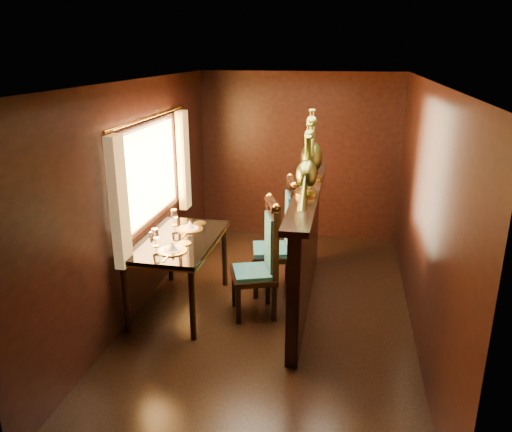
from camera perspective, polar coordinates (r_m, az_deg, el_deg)
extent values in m
plane|color=black|center=(5.70, 1.92, -10.87)|extent=(5.00, 5.00, 0.00)
cube|color=black|center=(7.60, 4.90, 6.73)|extent=(3.00, 0.04, 2.50)
cube|color=black|center=(2.95, -5.41, -13.11)|extent=(3.00, 0.04, 2.50)
cube|color=black|center=(5.61, -13.28, 2.02)|extent=(0.04, 5.00, 2.50)
cube|color=black|center=(5.21, 18.61, 0.26)|extent=(0.04, 5.00, 2.50)
cube|color=beige|center=(4.97, 2.23, 15.11)|extent=(3.00, 5.00, 0.04)
cube|color=#FFC672|center=(5.82, -12.23, 4.74)|extent=(0.01, 1.70, 1.05)
cube|color=gold|center=(4.94, -15.40, 1.45)|extent=(0.10, 0.22, 1.30)
cube|color=gold|center=(6.68, -8.28, 6.28)|extent=(0.10, 0.22, 1.30)
cylinder|color=gold|center=(5.68, -11.95, 11.05)|extent=(0.03, 2.20, 0.03)
cube|color=black|center=(5.65, 5.72, -3.89)|extent=(0.12, 2.60, 1.30)
cube|color=#393C1B|center=(5.63, 5.07, -3.38)|extent=(0.02, 2.20, 0.95)
cube|color=black|center=(5.43, 5.94, 2.76)|extent=(0.26, 2.70, 0.06)
cube|color=black|center=(5.53, -8.92, -2.77)|extent=(0.84, 1.39, 0.04)
cube|color=gold|center=(5.54, -8.91, -3.06)|extent=(0.86, 1.41, 0.02)
cylinder|color=black|center=(5.31, -14.66, -9.14)|extent=(0.06, 0.06, 0.77)
cylinder|color=black|center=(5.06, -7.29, -10.10)|extent=(0.06, 0.06, 0.77)
cylinder|color=black|center=(6.35, -9.83, -4.07)|extent=(0.06, 0.06, 0.77)
cylinder|color=black|center=(6.14, -3.63, -4.62)|extent=(0.06, 0.06, 0.77)
cylinder|color=gold|center=(5.19, -9.51, -3.93)|extent=(0.30, 0.30, 0.01)
cone|color=silver|center=(5.17, -9.54, -3.38)|extent=(0.11, 0.11, 0.10)
cylinder|color=gold|center=(5.78, -7.55, -1.46)|extent=(0.30, 0.30, 0.01)
cone|color=silver|center=(5.77, -7.58, -0.96)|extent=(0.11, 0.11, 0.10)
cylinder|color=silver|center=(5.61, -11.94, -2.11)|extent=(0.03, 0.03, 0.06)
cylinder|color=silver|center=(5.65, -11.73, -1.92)|extent=(0.03, 0.03, 0.06)
cube|color=black|center=(5.46, -0.28, -6.92)|extent=(0.60, 0.60, 0.06)
cube|color=navy|center=(5.44, -0.28, -6.43)|extent=(0.54, 0.54, 0.05)
cube|color=navy|center=(5.34, 1.88, -2.97)|extent=(0.15, 0.36, 0.60)
cube|color=black|center=(5.38, -2.04, -10.22)|extent=(0.05, 0.05, 0.42)
cube|color=black|center=(5.43, 2.07, -9.92)|extent=(0.05, 0.05, 0.42)
cube|color=black|center=(5.72, -2.50, -8.38)|extent=(0.05, 0.05, 0.42)
cube|color=black|center=(5.77, 1.36, -8.12)|extent=(0.05, 0.05, 0.42)
sphere|color=gold|center=(5.01, 2.33, 1.05)|extent=(0.07, 0.07, 0.07)
sphere|color=gold|center=(5.37, 1.55, 2.27)|extent=(0.07, 0.07, 0.07)
cube|color=black|center=(5.97, 1.87, -4.32)|extent=(0.60, 0.60, 0.06)
cube|color=navy|center=(5.95, 1.88, -3.84)|extent=(0.54, 0.54, 0.05)
cube|color=navy|center=(5.84, 4.04, -0.51)|extent=(0.12, 0.39, 0.64)
cube|color=black|center=(5.88, -0.03, -7.42)|extent=(0.05, 0.05, 0.44)
cube|color=black|center=(5.91, 3.99, -7.34)|extent=(0.05, 0.05, 0.44)
cube|color=black|center=(6.25, -0.17, -5.77)|extent=(0.05, 0.05, 0.44)
cube|color=black|center=(6.28, 3.60, -5.70)|extent=(0.05, 0.05, 0.44)
sphere|color=gold|center=(5.51, 4.37, 3.53)|extent=(0.08, 0.08, 0.08)
sphere|color=gold|center=(5.90, 3.93, 4.57)|extent=(0.08, 0.08, 0.08)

